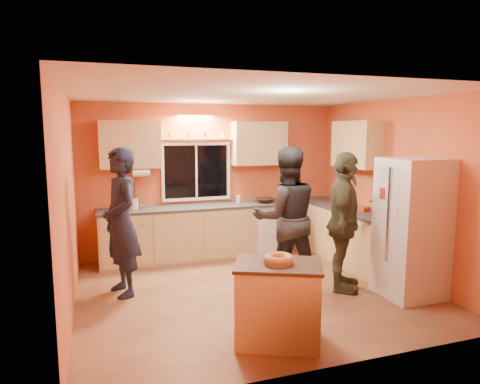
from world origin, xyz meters
name	(u,v)px	position (x,y,z in m)	size (l,w,h in m)	color
ground	(252,291)	(0.00, 0.00, 0.00)	(4.50, 4.50, 0.00)	brown
room_shell	(251,169)	(0.12, 0.41, 1.62)	(4.54, 4.04, 2.61)	#DA6038
back_counter	(219,231)	(0.01, 1.70, 0.45)	(4.23, 0.62, 0.90)	tan
right_counter	(356,238)	(1.95, 0.50, 0.45)	(0.62, 1.84, 0.90)	tan
refrigerator	(412,228)	(1.89, -0.80, 0.90)	(0.72, 0.70, 1.80)	silver
island	(278,303)	(-0.25, -1.41, 0.42)	(1.03, 0.89, 0.83)	tan
bundt_pastry	(278,259)	(-0.25, -1.41, 0.88)	(0.31, 0.31, 0.09)	#B17C49
person_left	(121,222)	(-1.65, 0.45, 0.97)	(0.71, 0.46, 1.93)	black
person_center	(286,218)	(0.49, 0.02, 0.97)	(0.94, 0.73, 1.93)	black
person_right	(344,222)	(1.16, -0.35, 0.94)	(1.10, 0.46, 1.87)	#3A3D26
mixing_bowl	(265,200)	(0.85, 1.67, 0.94)	(0.32, 0.32, 0.08)	black
utensil_crock	(134,204)	(-1.38, 1.77, 0.99)	(0.14, 0.14, 0.17)	beige
potted_plant	(379,205)	(1.99, 0.03, 1.06)	(0.29, 0.25, 0.32)	gray
red_box	(364,209)	(2.01, 0.40, 0.94)	(0.16, 0.12, 0.07)	maroon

